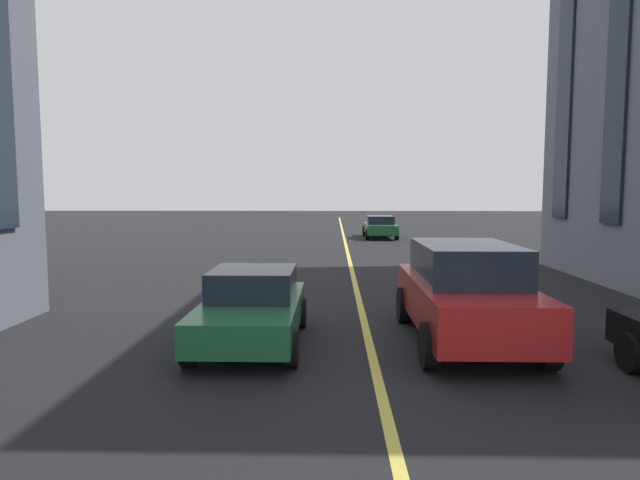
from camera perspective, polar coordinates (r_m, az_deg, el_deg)
lane_centre_line at (r=18.31m, az=3.55°, el=-3.73°), size 80.00×0.16×0.01m
car_red_far at (r=10.43m, az=15.34°, el=-5.38°), size 4.70×2.14×1.88m
car_green_mid at (r=10.10m, az=-7.29°, el=-7.14°), size 3.90×1.89×1.40m
car_green_trailing at (r=32.85m, az=6.45°, el=1.45°), size 4.40×1.95×1.37m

